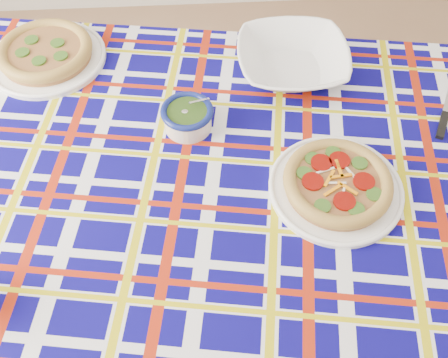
{
  "coord_description": "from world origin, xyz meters",
  "views": [
    {
      "loc": [
        0.01,
        -0.7,
        1.85
      ],
      "look_at": [
        0.06,
        0.02,
        0.87
      ],
      "focal_mm": 40.0,
      "sensor_mm": 36.0,
      "label": 1
    }
  ],
  "objects_px": {
    "main_focaccia_plate": "(338,183)",
    "dining_table": "(243,196)",
    "pesto_bowl": "(187,116)",
    "serving_bowl": "(292,61)"
  },
  "relations": [
    {
      "from": "main_focaccia_plate",
      "to": "pesto_bowl",
      "type": "height_order",
      "value": "pesto_bowl"
    },
    {
      "from": "main_focaccia_plate",
      "to": "serving_bowl",
      "type": "distance_m",
      "value": 0.44
    },
    {
      "from": "pesto_bowl",
      "to": "serving_bowl",
      "type": "xyz_separation_m",
      "value": [
        0.31,
        0.2,
        -0.0
      ]
    },
    {
      "from": "dining_table",
      "to": "serving_bowl",
      "type": "bearing_deg",
      "value": 74.77
    },
    {
      "from": "dining_table",
      "to": "main_focaccia_plate",
      "type": "bearing_deg",
      "value": -5.13
    },
    {
      "from": "main_focaccia_plate",
      "to": "dining_table",
      "type": "bearing_deg",
      "value": 166.02
    },
    {
      "from": "dining_table",
      "to": "serving_bowl",
      "type": "height_order",
      "value": "serving_bowl"
    },
    {
      "from": "main_focaccia_plate",
      "to": "pesto_bowl",
      "type": "distance_m",
      "value": 0.42
    },
    {
      "from": "dining_table",
      "to": "main_focaccia_plate",
      "type": "distance_m",
      "value": 0.25
    },
    {
      "from": "pesto_bowl",
      "to": "dining_table",
      "type": "bearing_deg",
      "value": -52.36
    }
  ]
}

